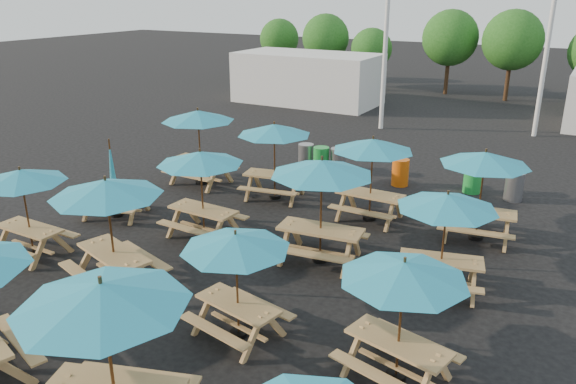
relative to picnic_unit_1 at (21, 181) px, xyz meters
The scene contains 26 objects.
ground 5.90m from the picnic_unit_1, 31.63° to the left, with size 120.00×120.00×0.00m, color black.
picnic_unit_1 is the anchor object (origin of this frame).
picnic_unit_2 3.04m from the picnic_unit_1, 91.61° to the left, with size 2.19×2.04×2.30m.
picnic_unit_3 6.38m from the picnic_unit_1, 87.36° to the left, with size 2.48×2.48×2.53m.
picnic_unit_5 2.96m from the picnic_unit_1, ahead, with size 2.92×2.92×2.50m.
picnic_unit_6 4.23m from the picnic_unit_1, 44.81° to the left, with size 2.31×2.31×2.36m.
picnic_unit_7 7.13m from the picnic_unit_1, 63.69° to the left, with size 2.64×2.64×2.39m.
picnic_unit_8 7.09m from the picnic_unit_1, 28.05° to the right, with size 3.05×3.05×2.56m.
picnic_unit_9 6.38m from the picnic_unit_1, ahead, with size 2.35×2.35×2.13m.
picnic_unit_10 7.09m from the picnic_unit_1, 26.82° to the left, with size 2.68×2.68×2.56m.
picnic_unit_11 8.92m from the picnic_unit_1, 44.10° to the left, with size 2.27×2.27×2.39m.
picnic_unit_13 9.38m from the picnic_unit_1, ahead, with size 2.50×2.50×2.22m.
picnic_unit_14 9.75m from the picnic_unit_1, 19.25° to the left, with size 2.58×2.58×2.25m.
picnic_unit_15 11.29m from the picnic_unit_1, 34.21° to the left, with size 2.55×2.55×2.39m.
waste_bin_0 10.11m from the picnic_unit_1, 75.22° to the left, with size 0.56×0.56×0.90m, color gray.
waste_bin_1 10.19m from the picnic_unit_1, 71.37° to the left, with size 0.56×0.56×0.90m, color green.
waste_bin_2 10.54m from the picnic_unit_1, 68.50° to the left, with size 0.56×0.56×0.90m, color gray.
waste_bin_3 11.43m from the picnic_unit_1, 56.91° to the left, with size 0.56×0.56×0.90m, color #E05A0D.
waste_bin_4 13.14m from the picnic_unit_1, 49.72° to the left, with size 0.56×0.56×0.90m, color green.
waste_bin_5 13.93m from the picnic_unit_1, 45.43° to the left, with size 0.56×0.56×0.90m, color gray.
event_tent_0 21.18m from the picnic_unit_1, 98.84° to the left, with size 8.00×4.00×2.80m, color silver.
tree_0 29.69m from the picnic_unit_1, 108.32° to the left, with size 2.80×2.80×4.24m.
tree_1 27.31m from the picnic_unit_1, 100.56° to the left, with size 3.11×3.11×4.72m.
tree_2 26.64m from the picnic_unit_1, 93.54° to the left, with size 2.59×2.59×3.93m.
tree_3 27.84m from the picnic_unit_1, 83.82° to the left, with size 3.36×3.36×5.09m.
tree_4 28.02m from the picnic_unit_1, 76.26° to the left, with size 3.41×3.41×5.17m.
Camera 1 is at (6.90, -10.76, 6.20)m, focal length 35.00 mm.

